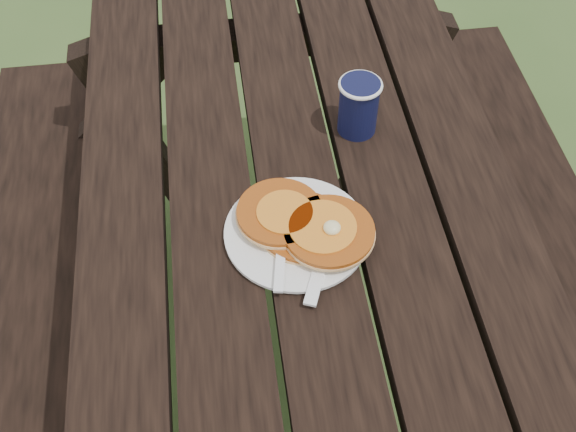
{
  "coord_description": "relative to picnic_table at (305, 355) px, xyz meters",
  "views": [
    {
      "loc": [
        -0.13,
        -0.7,
        1.68
      ],
      "look_at": [
        -0.03,
        0.02,
        0.8
      ],
      "focal_mm": 45.0,
      "sensor_mm": 36.0,
      "label": 1
    }
  ],
  "objects": [
    {
      "name": "fork",
      "position": [
        -0.05,
        -0.05,
        0.4
      ],
      "size": [
        0.06,
        0.16,
        0.01
      ],
      "primitive_type": null,
      "rotation": [
        0.0,
        0.0,
        -0.18
      ],
      "color": "white",
      "rests_on": "plate"
    },
    {
      "name": "knife",
      "position": [
        0.01,
        -0.05,
        0.39
      ],
      "size": [
        0.09,
        0.17,
        0.0
      ],
      "primitive_type": "cube",
      "rotation": [
        0.0,
        0.0,
        -0.38
      ],
      "color": "white",
      "rests_on": "plate"
    },
    {
      "name": "coffee_cup",
      "position": [
        0.13,
        0.25,
        0.44
      ],
      "size": [
        0.08,
        0.08,
        0.11
      ],
      "rotation": [
        0.0,
        0.0,
        -0.21
      ],
      "color": "black",
      "rests_on": "picnic_table"
    },
    {
      "name": "ground",
      "position": [
        0.0,
        0.0,
        -0.37
      ],
      "size": [
        60.0,
        60.0,
        0.0
      ],
      "primitive_type": "plane",
      "color": "#375122",
      "rests_on": "ground"
    },
    {
      "name": "pancake_stack",
      "position": [
        -0.0,
        0.02,
        0.41
      ],
      "size": [
        0.22,
        0.19,
        0.04
      ],
      "rotation": [
        0.0,
        0.0,
        -0.32
      ],
      "color": "#AF5013",
      "rests_on": "plate"
    },
    {
      "name": "plate",
      "position": [
        -0.02,
        0.01,
        0.39
      ],
      "size": [
        0.26,
        0.26,
        0.01
      ],
      "primitive_type": "cylinder",
      "rotation": [
        0.0,
        0.0,
        0.15
      ],
      "color": "white",
      "rests_on": "picnic_table"
    },
    {
      "name": "picnic_table",
      "position": [
        0.0,
        0.0,
        0.0
      ],
      "size": [
        1.36,
        1.8,
        0.75
      ],
      "color": "black",
      "rests_on": "ground"
    }
  ]
}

